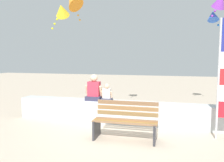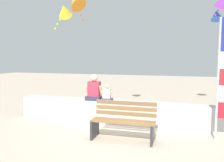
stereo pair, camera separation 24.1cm
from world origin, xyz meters
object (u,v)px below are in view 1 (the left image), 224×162
(park_bench, at_px, (126,122))
(kite_yellow, at_px, (62,10))
(person_adult, at_px, (94,90))
(kite_purple, at_px, (220,1))
(kite_blue, at_px, (213,16))
(kite_orange, at_px, (73,1))
(flag_banner, at_px, (224,73))
(person_child, at_px, (107,94))

(park_bench, distance_m, kite_yellow, 5.80)
(person_adult, relative_size, kite_purple, 0.86)
(kite_purple, height_order, kite_blue, kite_purple)
(kite_blue, height_order, kite_orange, kite_orange)
(person_adult, bearing_deg, flag_banner, -11.24)
(person_child, xyz_separation_m, flag_banner, (3.05, -0.69, 0.73))
(flag_banner, height_order, kite_purple, kite_purple)
(person_child, distance_m, kite_orange, 4.78)
(flag_banner, distance_m, kite_blue, 4.24)
(person_child, bearing_deg, kite_orange, 131.62)
(person_adult, relative_size, kite_orange, 0.66)
(kite_orange, bearing_deg, flag_banner, -31.09)
(person_child, bearing_deg, kite_blue, 43.00)
(flag_banner, height_order, kite_blue, kite_blue)
(flag_banner, bearing_deg, park_bench, -165.53)
(person_adult, distance_m, kite_orange, 4.52)
(park_bench, relative_size, kite_purple, 1.66)
(flag_banner, xyz_separation_m, kite_blue, (0.24, 3.76, 1.94))
(flag_banner, bearing_deg, kite_blue, 86.36)
(person_child, height_order, flag_banner, flag_banner)
(kite_blue, distance_m, kite_orange, 5.58)
(person_adult, xyz_separation_m, kite_orange, (-1.80, 2.48, 3.32))
(flag_banner, distance_m, kite_purple, 4.06)
(flag_banner, xyz_separation_m, kite_orange, (-5.26, 3.17, 2.70))
(person_child, relative_size, kite_purple, 0.56)
(park_bench, distance_m, kite_blue, 5.87)
(person_adult, height_order, kite_blue, kite_blue)
(person_child, relative_size, flag_banner, 0.18)
(park_bench, height_order, flag_banner, flag_banner)
(person_child, relative_size, kite_yellow, 0.46)
(kite_blue, bearing_deg, kite_orange, -173.92)
(flag_banner, distance_m, kite_orange, 6.71)
(park_bench, xyz_separation_m, kite_blue, (2.45, 4.33, 3.12))
(kite_blue, bearing_deg, park_bench, -119.51)
(kite_purple, bearing_deg, kite_yellow, -174.70)
(kite_purple, height_order, kite_yellow, kite_purple)
(kite_purple, distance_m, kite_blue, 0.67)
(person_adult, height_order, flag_banner, flag_banner)
(kite_purple, bearing_deg, kite_blue, 107.12)
(park_bench, relative_size, kite_orange, 1.28)
(kite_blue, xyz_separation_m, kite_yellow, (-5.78, -1.04, 0.31))
(kite_purple, relative_size, kite_yellow, 0.82)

